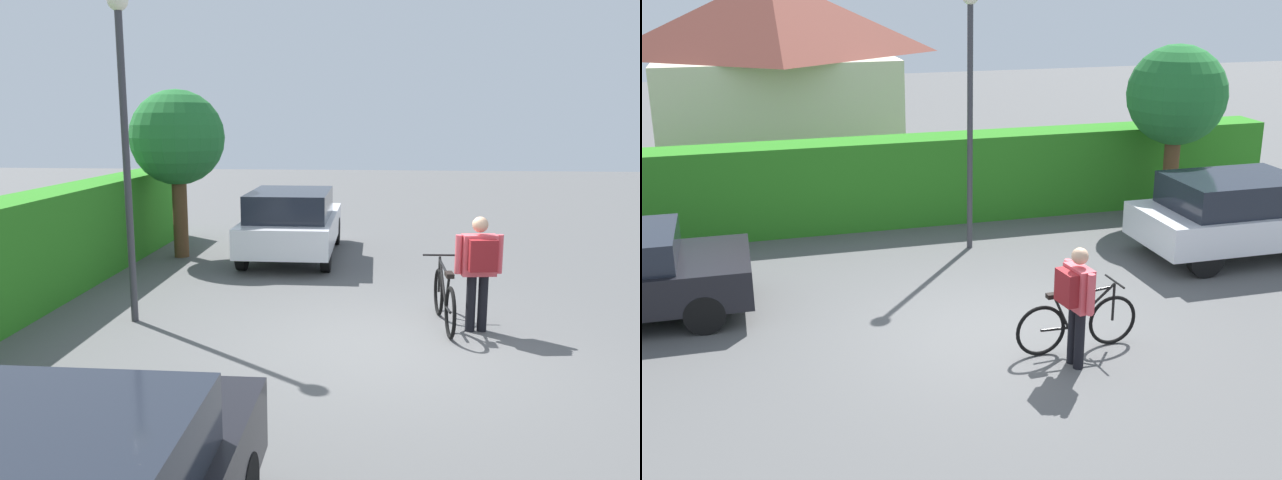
# 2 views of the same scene
# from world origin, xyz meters

# --- Properties ---
(ground_plane) EXTENTS (60.00, 60.00, 0.00)m
(ground_plane) POSITION_xyz_m (0.00, 0.00, 0.00)
(ground_plane) COLOR #545454
(hedge_row) EXTENTS (15.42, 0.90, 1.70)m
(hedge_row) POSITION_xyz_m (0.00, 5.51, 0.85)
(hedge_row) COLOR #2B7E1E
(hedge_row) RESTS_ON ground
(house_distant) EXTENTS (5.81, 4.55, 4.73)m
(house_distant) POSITION_xyz_m (-2.14, 10.82, 2.42)
(house_distant) COLOR beige
(house_distant) RESTS_ON ground
(parked_car_far) EXTENTS (4.07, 1.82, 1.43)m
(parked_car_far) POSITION_xyz_m (5.24, 1.95, 0.76)
(parked_car_far) COLOR silver
(parked_car_far) RESTS_ON ground
(bicycle) EXTENTS (1.74, 0.50, 0.91)m
(bicycle) POSITION_xyz_m (0.88, -0.75, 0.38)
(bicycle) COLOR black
(bicycle) RESTS_ON ground
(person_rider) EXTENTS (0.39, 0.64, 1.58)m
(person_rider) POSITION_xyz_m (0.65, -1.17, 0.95)
(person_rider) COLOR black
(person_rider) RESTS_ON ground
(street_lamp) EXTENTS (0.28, 0.28, 4.52)m
(street_lamp) POSITION_xyz_m (0.70, 3.64, 2.90)
(street_lamp) COLOR #38383D
(street_lamp) RESTS_ON ground
(tree_kerbside) EXTENTS (1.94, 1.94, 3.47)m
(tree_kerbside) POSITION_xyz_m (5.08, 4.30, 2.46)
(tree_kerbside) COLOR brown
(tree_kerbside) RESTS_ON ground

